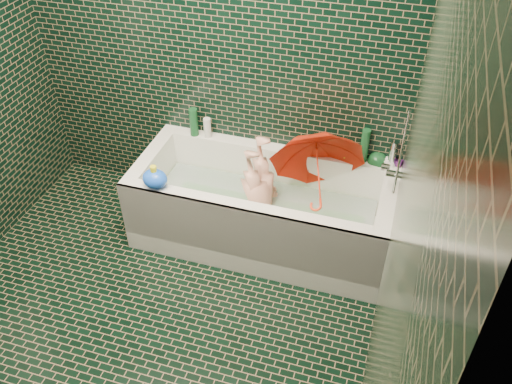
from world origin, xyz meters
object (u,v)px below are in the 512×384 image
(child, at_px, (262,205))
(umbrella, at_px, (318,174))
(rubber_duck, at_px, (348,155))
(bathtub, at_px, (262,216))
(bath_toy, at_px, (155,179))

(child, bearing_deg, umbrella, 114.18)
(rubber_duck, bearing_deg, bathtub, -135.05)
(child, bearing_deg, bathtub, -133.22)
(bathtub, height_order, child, bathtub)
(bathtub, bearing_deg, child, -54.80)
(bathtub, relative_size, bath_toy, 9.35)
(child, height_order, rubber_duck, rubber_duck)
(child, distance_m, rubber_duck, 0.66)
(umbrella, xyz_separation_m, bath_toy, (-0.95, -0.38, 0.02))
(child, bearing_deg, bath_toy, -51.76)
(rubber_duck, bearing_deg, child, -134.78)
(bath_toy, bearing_deg, child, 38.12)
(rubber_duck, height_order, bath_toy, bath_toy)
(rubber_duck, bearing_deg, bath_toy, -139.28)
(child, relative_size, umbrella, 1.59)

